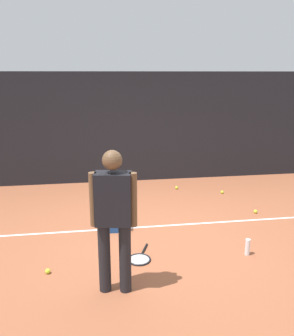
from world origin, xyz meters
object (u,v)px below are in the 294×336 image
object	(u,v)px
tennis_racket	(140,258)
tennis_ball_near_player	(255,211)
tennis_player	(114,214)
tennis_ball_by_fence	(177,188)
tennis_ball_mid_court	(48,271)
backpack	(113,218)
tennis_ball_far_left	(222,192)
water_bottle	(248,247)

from	to	relation	value
tennis_racket	tennis_ball_near_player	size ratio (longest dim) A/B	9.61
tennis_player	tennis_ball_by_fence	distance (m)	3.99
tennis_ball_mid_court	backpack	bearing A→B (deg)	51.88
tennis_racket	tennis_ball_far_left	bearing A→B (deg)	161.48
backpack	tennis_ball_mid_court	bearing A→B (deg)	55.94
tennis_ball_far_left	tennis_racket	bearing A→B (deg)	-130.57
tennis_racket	tennis_ball_near_player	world-z (taller)	tennis_ball_near_player
tennis_ball_mid_court	tennis_player	bearing A→B (deg)	-29.81
tennis_ball_near_player	backpack	bearing A→B (deg)	-172.66
tennis_racket	tennis_ball_by_fence	bearing A→B (deg)	179.49
tennis_racket	tennis_ball_near_player	xyz separation A→B (m)	(2.32, 1.32, 0.02)
tennis_player	water_bottle	xyz separation A→B (m)	(1.90, 0.56, -0.85)
tennis_ball_near_player	tennis_ball_mid_court	world-z (taller)	same
tennis_player	backpack	xyz separation A→B (m)	(0.07, 1.64, -0.76)
tennis_ball_mid_court	tennis_racket	bearing A→B (deg)	8.36
tennis_player	water_bottle	distance (m)	2.15
tennis_player	tennis_ball_by_fence	size ratio (longest dim) A/B	25.76
tennis_player	tennis_ball_mid_court	size ratio (longest dim) A/B	25.76
tennis_player	backpack	distance (m)	1.81
tennis_player	tennis_ball_far_left	bearing A→B (deg)	-118.37
tennis_racket	tennis_ball_by_fence	world-z (taller)	tennis_ball_by_fence
tennis_player	backpack	world-z (taller)	tennis_player
tennis_ball_by_fence	water_bottle	world-z (taller)	water_bottle
tennis_player	tennis_ball_near_player	xyz separation A→B (m)	(2.69, 1.98, -0.93)
backpack	tennis_ball_near_player	size ratio (longest dim) A/B	6.67
tennis_racket	tennis_ball_far_left	xyz separation A→B (m)	(2.09, 2.44, 0.02)
backpack	tennis_ball_by_fence	bearing A→B (deg)	-124.26
tennis_ball_by_fence	water_bottle	size ratio (longest dim) A/B	0.28
backpack	tennis_ball_mid_court	distance (m)	1.48
backpack	water_bottle	size ratio (longest dim) A/B	1.86
tennis_ball_mid_court	tennis_ball_far_left	xyz separation A→B (m)	(3.31, 2.62, 0.00)
backpack	tennis_ball_far_left	size ratio (longest dim) A/B	6.67
tennis_ball_near_player	tennis_ball_mid_court	bearing A→B (deg)	-157.03
tennis_ball_near_player	tennis_player	bearing A→B (deg)	-143.68
tennis_player	tennis_ball_mid_court	distance (m)	1.35
tennis_racket	backpack	xyz separation A→B (m)	(-0.31, 0.98, 0.20)
tennis_player	tennis_racket	distance (m)	1.22
tennis_ball_far_left	tennis_ball_mid_court	bearing A→B (deg)	-141.60
tennis_ball_near_player	tennis_ball_by_fence	world-z (taller)	same
backpack	tennis_ball_far_left	xyz separation A→B (m)	(2.40, 1.46, -0.18)
tennis_player	tennis_ball_mid_court	bearing A→B (deg)	-19.70
water_bottle	backpack	bearing A→B (deg)	149.48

